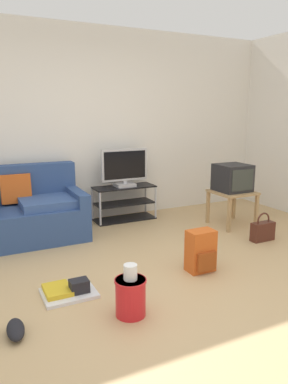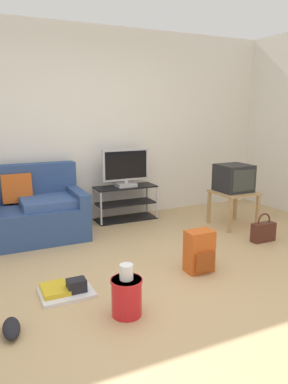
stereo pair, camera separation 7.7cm
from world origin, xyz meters
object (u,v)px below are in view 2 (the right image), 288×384
Objects in this scene: handbag at (263,231)px; couch at (9,214)px; flat_tv at (126,168)px; crt_tv at (234,178)px; floor_tray at (66,290)px; tv_stand at (125,203)px; backpack at (199,252)px; side_table at (233,197)px; cleaning_bucket at (127,294)px.

couch is at bearing 153.94° from handbag.
flat_tv reaches higher than handbag.
crt_tv is 2.81m from floor_tray.
tv_stand reaches higher than handbag.
side_table is at bearing 20.49° from backpack.
tv_stand is 2.13× the size of backpack.
floor_tray is (-2.49, -0.30, -0.09)m from handbag.
side_table is at bearing -90.00° from crt_tv.
cleaning_bucket is at bearing -175.19° from backpack.
tv_stand is 2.30m from floor_tray.
couch is 3.42× the size of side_table.
crt_tv reaches higher than handbag.
flat_tv is 1.65× the size of cleaning_bucket.
side_table is 2.76m from floor_tray.
side_table is 0.26m from crt_tv.
handbag is at bearing -95.49° from side_table.
crt_tv reaches higher than cleaning_bucket.
tv_stand is 2.09× the size of crt_tv.
tv_stand is at bearing 54.67° from floor_tray.
backpack is (1.60, -1.75, -0.12)m from couch.
backpack is at bearing 24.58° from cleaning_bucket.
crt_tv is 0.87m from handbag.
handbag is 0.79× the size of floor_tray.
handbag is (2.78, -1.36, -0.20)m from couch.
couch is 2.93m from side_table.
backpack is at bearing -139.74° from side_table.
backpack is (-0.02, -1.96, -0.04)m from tv_stand.
backpack is 0.93× the size of floor_tray.
side_table is at bearing -35.66° from flat_tv.
handbag is (-0.06, -0.68, -0.54)m from crt_tv.
crt_tv is 2.71m from cleaning_bucket.
floor_tray is (0.29, -1.66, -0.29)m from couch.
flat_tv is 1.65× the size of backpack.
side_table reaches higher than cleaning_bucket.
backpack is (-0.02, -1.94, -0.56)m from flat_tv.
crt_tv is (1.23, -0.86, -0.09)m from flat_tv.
backpack reaches higher than floor_tray.
handbag is (1.16, -1.55, -0.63)m from flat_tv.
couch reaches higher than side_table.
backpack is at bearing -90.55° from tv_stand.
couch is at bearing 106.48° from cleaning_bucket.
cleaning_bucket is at bearing -145.85° from side_table.
cleaning_bucket is at bearing -158.93° from handbag.
tv_stand is 1.96m from backpack.
cleaning_bucket is (-2.20, -1.51, -0.49)m from crt_tv.
flat_tv reaches higher than couch.
tv_stand is 0.51m from flat_tv.
side_table is at bearing -36.35° from tv_stand.
side_table is (1.23, -0.90, 0.16)m from tv_stand.
cleaning_bucket is at bearing -55.75° from floor_tray.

